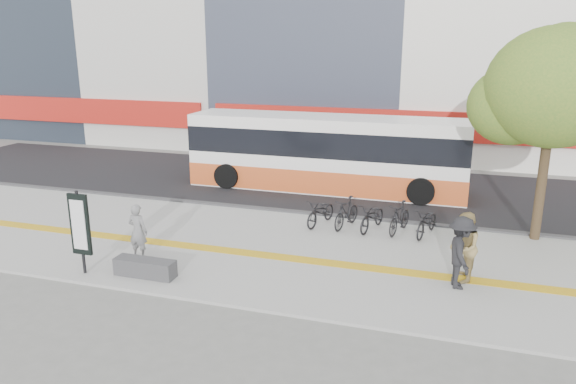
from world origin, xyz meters
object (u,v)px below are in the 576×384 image
(street_tree, at_px, (552,90))
(seated_woman, at_px, (138,231))
(bus, at_px, (326,155))
(pedestrian_tan, at_px, (464,247))
(signboard, at_px, (80,226))
(pedestrian_dark, at_px, (461,253))
(bench, at_px, (145,268))

(street_tree, bearing_deg, seated_woman, -154.61)
(bus, bearing_deg, street_tree, -26.39)
(bus, bearing_deg, pedestrian_tan, -54.91)
(signboard, distance_m, pedestrian_tan, 9.61)
(signboard, height_order, seated_woman, signboard)
(street_tree, xyz_separation_m, seated_woman, (-10.58, -5.02, -3.66))
(street_tree, relative_size, pedestrian_tan, 3.56)
(street_tree, distance_m, seated_woman, 12.27)
(bus, xyz_separation_m, pedestrian_tan, (5.32, -7.57, -0.47))
(signboard, relative_size, seated_woman, 1.43)
(pedestrian_dark, bearing_deg, bus, 21.09)
(bench, relative_size, signboard, 0.73)
(bench, height_order, pedestrian_tan, pedestrian_tan)
(street_tree, distance_m, pedestrian_tan, 5.67)
(bench, distance_m, street_tree, 12.23)
(bench, bearing_deg, pedestrian_tan, 15.47)
(bench, distance_m, signboard, 1.94)
(pedestrian_tan, bearing_deg, street_tree, 152.21)
(seated_woman, relative_size, pedestrian_tan, 0.87)
(bench, xyz_separation_m, street_tree, (9.78, 6.02, 4.21))
(signboard, height_order, pedestrian_dark, signboard)
(bench, relative_size, pedestrian_tan, 0.90)
(bus, distance_m, pedestrian_tan, 9.27)
(pedestrian_dark, bearing_deg, signboard, 90.18)
(street_tree, bearing_deg, pedestrian_tan, -118.27)
(seated_woman, relative_size, pedestrian_dark, 0.86)
(bus, height_order, seated_woman, bus)
(bench, bearing_deg, bus, 76.28)
(bench, relative_size, pedestrian_dark, 0.89)
(signboard, relative_size, street_tree, 0.35)
(pedestrian_tan, bearing_deg, pedestrian_dark, -10.07)
(street_tree, height_order, pedestrian_tan, street_tree)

